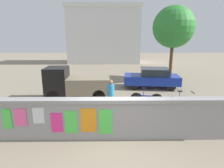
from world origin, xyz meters
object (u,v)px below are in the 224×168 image
object	(u,v)px
bicycle_near	(146,99)
tree_roadside	(174,27)
auto_rickshaw_truck	(75,84)
person_walking	(111,93)
bicycle_far	(182,102)
car_parked	(152,78)
motorcycle	(85,112)

from	to	relation	value
bicycle_near	tree_roadside	world-z (taller)	tree_roadside
auto_rickshaw_truck	person_walking	xyz separation A→B (m)	(2.07, -2.20, 0.09)
tree_roadside	bicycle_far	bearing A→B (deg)	-102.81
car_parked	motorcycle	bearing A→B (deg)	-125.59
motorcycle	bicycle_near	distance (m)	3.61
bicycle_near	bicycle_far	world-z (taller)	same
tree_roadside	bicycle_near	bearing A→B (deg)	-116.76
auto_rickshaw_truck	bicycle_near	distance (m)	4.16
car_parked	auto_rickshaw_truck	bearing A→B (deg)	-154.33
motorcycle	person_walking	bearing A→B (deg)	43.38
tree_roadside	auto_rickshaw_truck	bearing A→B (deg)	-143.69
car_parked	tree_roadside	bearing A→B (deg)	52.75
bicycle_far	tree_roadside	bearing A→B (deg)	77.19
motorcycle	person_walking	world-z (taller)	person_walking
person_walking	bicycle_far	bearing A→B (deg)	7.22
car_parked	person_walking	bearing A→B (deg)	-122.61
bicycle_near	tree_roadside	size ratio (longest dim) A/B	0.28
motorcycle	auto_rickshaw_truck	bearing A→B (deg)	106.91
auto_rickshaw_truck	car_parked	distance (m)	5.57
bicycle_far	bicycle_near	bearing A→B (deg)	160.84
auto_rickshaw_truck	tree_roadside	size ratio (longest dim) A/B	0.61
auto_rickshaw_truck	bicycle_far	bearing A→B (deg)	-17.36
motorcycle	bicycle_far	size ratio (longest dim) A/B	1.11
bicycle_near	bicycle_far	xyz separation A→B (m)	(1.66, -0.58, 0.00)
auto_rickshaw_truck	person_walking	size ratio (longest dim) A/B	2.24
auto_rickshaw_truck	bicycle_far	xyz separation A→B (m)	(5.61, -1.75, -0.54)
bicycle_near	car_parked	bearing A→B (deg)	73.40
car_parked	person_walking	xyz separation A→B (m)	(-2.95, -4.62, 0.26)
bicycle_near	person_walking	size ratio (longest dim) A/B	1.04
bicycle_far	person_walking	world-z (taller)	person_walking
auto_rickshaw_truck	tree_roadside	xyz separation A→B (m)	(7.22, 5.30, 3.39)
person_walking	auto_rickshaw_truck	bearing A→B (deg)	133.14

